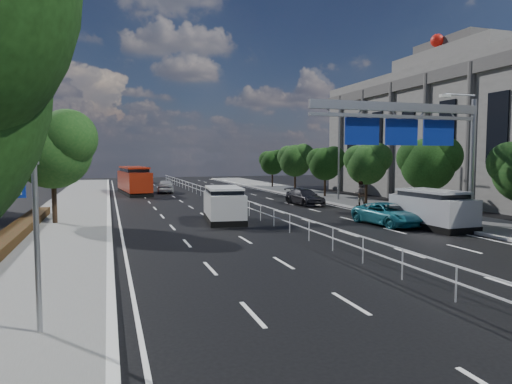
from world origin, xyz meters
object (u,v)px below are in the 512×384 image
near_car_silver (166,186)px  parked_car_dark (305,197)px  pedestrian_a (414,201)px  red_bus (134,180)px  silver_minivan (432,209)px  pedestrian_b (360,194)px  toilet_sign (12,206)px  parked_car_teal (388,214)px  white_minivan (224,205)px  overhead_gantry (415,127)px  near_car_dark (141,177)px

near_car_silver → parked_car_dark: bearing=127.0°
pedestrian_a → red_bus: bearing=-83.8°
silver_minivan → pedestrian_b: bearing=80.9°
parked_car_dark → toilet_sign: bearing=-132.1°
parked_car_dark → pedestrian_a: 9.38m
silver_minivan → parked_car_teal: silver_minivan is taller
red_bus → parked_car_teal: bearing=-70.5°
white_minivan → near_car_silver: size_ratio=1.18×
white_minivan → parked_car_teal: white_minivan is taller
silver_minivan → parked_car_dark: 13.49m
parked_car_dark → silver_minivan: bearing=-88.1°
overhead_gantry → near_car_silver: 32.20m
overhead_gantry → red_bus: (-13.09, 29.64, -4.08)m
near_car_silver → parked_car_dark: near_car_silver is taller
overhead_gantry → near_car_silver: overhead_gantry is taller
toilet_sign → near_car_dark: toilet_sign is taller
overhead_gantry → near_car_silver: size_ratio=2.34×
white_minivan → pedestrian_b: size_ratio=2.63×
near_car_silver → silver_minivan: (11.21, -29.96, 0.30)m
near_car_dark → pedestrian_b: pedestrian_b is taller
overhead_gantry → silver_minivan: overhead_gantry is taller
white_minivan → near_car_silver: bearing=98.3°
pedestrian_a → pedestrian_b: pedestrian_b is taller
parked_car_dark → pedestrian_b: size_ratio=2.30×
toilet_sign → silver_minivan: (19.25, 10.42, -1.90)m
near_car_silver → pedestrian_a: (13.94, -24.81, 0.18)m
overhead_gantry → near_car_silver: (-9.65, 30.33, -4.86)m
pedestrian_a → overhead_gantry: bearing=22.6°
near_car_silver → overhead_gantry: bearing=115.1°
near_car_dark → toilet_sign: bearing=91.1°
overhead_gantry → silver_minivan: (1.56, 0.37, -4.56)m
white_minivan → silver_minivan: 12.12m
red_bus → near_car_silver: 3.59m
near_car_silver → pedestrian_a: pedestrian_a is taller
parked_car_dark → pedestrian_a: size_ratio=2.89×
overhead_gantry → pedestrian_a: 8.41m
pedestrian_a → parked_car_dark: bearing=-90.7°
overhead_gantry → white_minivan: overhead_gantry is taller
toilet_sign → pedestrian_a: 27.01m
near_car_silver → parked_car_teal: near_car_silver is taller
white_minivan → pedestrian_b: (11.84, 3.90, 0.07)m
near_car_silver → white_minivan: bearing=99.0°
red_bus → parked_car_dark: 20.47m
white_minivan → overhead_gantry: bearing=-28.5°
red_bus → parked_car_dark: size_ratio=2.21×
toilet_sign → pedestrian_b: (20.55, 20.30, -1.83)m
red_bus → pedestrian_a: bearing=-59.6°
near_car_dark → pedestrian_b: 43.21m
near_car_silver → parked_car_teal: size_ratio=0.94×
silver_minivan → red_bus: bearing=115.0°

